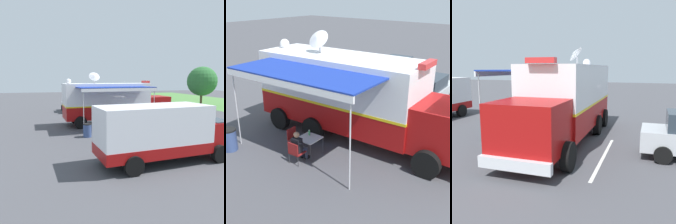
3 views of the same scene
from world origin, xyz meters
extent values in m
plane|color=#47474C|center=(0.00, 0.00, 0.00)|extent=(100.00, 100.00, 0.00)
cube|color=silver|center=(-2.29, 2.56, 0.00)|extent=(0.42, 4.80, 0.01)
cube|color=#9E0F0F|center=(0.00, 0.00, 1.15)|extent=(2.94, 7.34, 1.10)
cube|color=white|center=(0.00, 0.00, 2.55)|extent=(2.94, 7.34, 1.70)
cube|color=yellow|center=(0.00, 0.00, 1.70)|extent=(2.96, 7.36, 0.10)
cube|color=#9E0F0F|center=(-0.29, 4.64, 1.45)|extent=(2.43, 2.24, 1.70)
cube|color=#28333D|center=(-0.30, 4.84, 1.95)|extent=(2.24, 1.60, 0.70)
cube|color=silver|center=(-0.36, 5.77, 0.55)|extent=(2.38, 0.35, 0.36)
cylinder|color=black|center=(-1.52, 4.36, 0.50)|extent=(0.36, 1.02, 1.00)
cylinder|color=black|center=(0.97, 4.52, 0.50)|extent=(0.36, 1.02, 1.00)
cylinder|color=black|center=(-1.21, -0.62, 0.50)|extent=(0.36, 1.02, 1.00)
cylinder|color=black|center=(1.28, -0.46, 0.50)|extent=(0.36, 1.02, 1.00)
cylinder|color=black|center=(-1.09, -2.59, 0.50)|extent=(0.36, 1.02, 1.00)
cylinder|color=black|center=(1.40, -2.44, 0.50)|extent=(0.36, 1.02, 1.00)
cube|color=white|center=(0.00, 0.00, 3.45)|extent=(2.94, 7.34, 0.10)
cube|color=red|center=(-0.23, 3.69, 3.62)|extent=(1.12, 0.35, 0.20)
cylinder|color=silver|center=(0.07, -1.08, 3.73)|extent=(0.10, 0.10, 0.45)
cone|color=silver|center=(0.22, -1.07, 4.13)|extent=(0.77, 0.94, 0.81)
sphere|color=white|center=(0.20, -3.19, 3.68)|extent=(0.44, 0.44, 0.44)
cube|color=#193399|center=(2.35, 0.15, 3.25)|extent=(2.55, 5.89, 0.06)
cube|color=white|center=(3.40, 0.21, 3.11)|extent=(0.44, 5.75, 0.24)
cylinder|color=silver|center=(3.17, 2.93, 1.63)|extent=(0.05, 0.05, 3.25)
cylinder|color=silver|center=(3.51, -2.52, 1.63)|extent=(0.05, 0.05, 3.25)
cube|color=silver|center=(2.35, 0.36, 0.71)|extent=(0.85, 0.85, 0.03)
cylinder|color=#333338|center=(1.96, 0.71, 0.35)|extent=(0.03, 0.03, 0.70)
cylinder|color=#333338|center=(2.70, 0.75, 0.35)|extent=(0.03, 0.03, 0.70)
cylinder|color=#333338|center=(2.00, -0.03, 0.35)|extent=(0.03, 0.03, 0.70)
cylinder|color=#333338|center=(2.74, 0.01, 0.35)|extent=(0.03, 0.03, 0.70)
cylinder|color=#3F9959|center=(2.18, 0.20, 0.83)|extent=(0.07, 0.07, 0.20)
cylinder|color=white|center=(2.18, 0.20, 0.94)|extent=(0.04, 0.04, 0.02)
cube|color=maroon|center=(3.05, 0.42, 0.42)|extent=(0.51, 0.51, 0.04)
cube|color=maroon|center=(3.27, 0.43, 0.65)|extent=(0.07, 0.48, 0.44)
cylinder|color=#333338|center=(2.85, 0.18, 0.21)|extent=(0.02, 0.02, 0.42)
cylinder|color=#333338|center=(2.82, 0.62, 0.21)|extent=(0.02, 0.02, 0.42)
cylinder|color=#333338|center=(3.28, 0.21, 0.21)|extent=(0.02, 0.02, 0.42)
cylinder|color=#333338|center=(3.26, 0.65, 0.21)|extent=(0.02, 0.02, 0.42)
cube|color=maroon|center=(2.37, -0.39, 0.42)|extent=(0.51, 0.51, 0.04)
cube|color=maroon|center=(2.38, -0.61, 0.65)|extent=(0.48, 0.07, 0.44)
cylinder|color=#333338|center=(2.14, -0.18, 0.21)|extent=(0.02, 0.02, 0.42)
cylinder|color=#333338|center=(2.57, -0.16, 0.21)|extent=(0.02, 0.02, 0.42)
cylinder|color=#333338|center=(2.16, -0.62, 0.21)|extent=(0.02, 0.02, 0.42)
cylinder|color=#333338|center=(2.60, -0.60, 0.21)|extent=(0.02, 0.02, 0.42)
cube|color=black|center=(3.05, 0.42, 0.72)|extent=(0.26, 0.37, 0.56)
sphere|color=#A37556|center=(3.05, 0.42, 1.14)|extent=(0.22, 0.22, 0.22)
cylinder|color=black|center=(2.95, 0.18, 0.76)|extent=(0.43, 0.12, 0.34)
cylinder|color=black|center=(2.92, 0.64, 0.76)|extent=(0.43, 0.12, 0.34)
cylinder|color=#2D334C|center=(2.88, 0.31, 0.44)|extent=(0.39, 0.15, 0.13)
cylinder|color=#2D334C|center=(2.70, 0.30, 0.21)|extent=(0.11, 0.11, 0.42)
cube|color=black|center=(2.64, 0.29, 0.04)|extent=(0.25, 0.11, 0.07)
cylinder|color=#2D334C|center=(2.87, 0.51, 0.44)|extent=(0.39, 0.15, 0.13)
cylinder|color=#2D334C|center=(2.69, 0.49, 0.21)|extent=(0.11, 0.11, 0.42)
cube|color=black|center=(2.63, 0.49, 0.04)|extent=(0.25, 0.11, 0.07)
cylinder|color=#384C7F|center=(4.09, -2.38, 0.42)|extent=(0.56, 0.56, 0.85)
cylinder|color=black|center=(4.09, -2.38, 0.88)|extent=(0.57, 0.57, 0.06)
cylinder|color=black|center=(8.85, -1.82, 0.42)|extent=(0.33, 0.86, 0.84)
cylinder|color=black|center=(-4.31, 0.73, 0.32)|extent=(0.65, 0.25, 0.64)
cylinder|color=black|center=(-4.40, 2.53, 0.32)|extent=(0.65, 0.25, 0.64)
camera|label=1|loc=(19.36, -4.96, 3.91)|focal=37.56mm
camera|label=2|loc=(9.83, 7.89, 6.00)|focal=49.13mm
camera|label=3|loc=(-4.36, 11.79, 3.34)|focal=40.85mm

